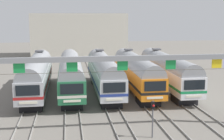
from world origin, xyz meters
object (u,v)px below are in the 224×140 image
object	(u,v)px
yard_signal_mast	(153,112)
commuter_train_white	(167,70)
catenary_gantry	(122,70)
commuter_train_green	(71,73)
commuter_train_silver	(104,72)
commuter_train_orange	(136,71)
commuter_train_stainless	(37,73)

from	to	relation	value
yard_signal_mast	commuter_train_white	bearing A→B (deg)	68.00
catenary_gantry	commuter_train_white	bearing A→B (deg)	58.00
commuter_train_green	yard_signal_mast	xyz separation A→B (m)	(6.33, -15.65, -0.54)
commuter_train_white	yard_signal_mast	world-z (taller)	commuter_train_white
commuter_train_silver	commuter_train_orange	distance (m)	4.22
commuter_train_green	catenary_gantry	size ratio (longest dim) A/B	0.82
commuter_train_orange	commuter_train_green	bearing A→B (deg)	-179.97
commuter_train_orange	commuter_train_stainless	bearing A→B (deg)	180.00
commuter_train_orange	catenary_gantry	bearing A→B (deg)	-107.35
commuter_train_stainless	catenary_gantry	world-z (taller)	catenary_gantry
commuter_train_green	commuter_train_white	xyz separation A→B (m)	(12.66, 0.00, 0.00)
commuter_train_stainless	commuter_train_green	bearing A→B (deg)	-0.06
commuter_train_green	commuter_train_silver	bearing A→B (deg)	0.06
commuter_train_stainless	commuter_train_white	xyz separation A→B (m)	(16.87, 0.00, 0.00)
commuter_train_silver	commuter_train_orange	bearing A→B (deg)	0.00
commuter_train_orange	commuter_train_white	size ratio (longest dim) A/B	1.00
commuter_train_white	commuter_train_orange	bearing A→B (deg)	180.00
commuter_train_silver	yard_signal_mast	bearing A→B (deg)	-82.33
commuter_train_green	commuter_train_white	distance (m)	12.66
commuter_train_green	commuter_train_silver	xyz separation A→B (m)	(4.22, 0.00, 0.00)
commuter_train_silver	catenary_gantry	size ratio (longest dim) A/B	0.82
commuter_train_silver	commuter_train_orange	size ratio (longest dim) A/B	1.00
yard_signal_mast	commuter_train_orange	bearing A→B (deg)	82.33
commuter_train_silver	yard_signal_mast	size ratio (longest dim) A/B	5.88
catenary_gantry	yard_signal_mast	xyz separation A→B (m)	(2.11, -2.16, -3.12)
commuter_train_green	catenary_gantry	distance (m)	14.37
commuter_train_stainless	commuter_train_silver	size ratio (longest dim) A/B	1.00
commuter_train_stainless	catenary_gantry	bearing A→B (deg)	-58.00
commuter_train_stainless	catenary_gantry	size ratio (longest dim) A/B	0.82
commuter_train_orange	commuter_train_white	distance (m)	4.22
commuter_train_green	commuter_train_silver	distance (m)	4.22
yard_signal_mast	commuter_train_silver	bearing A→B (deg)	97.67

